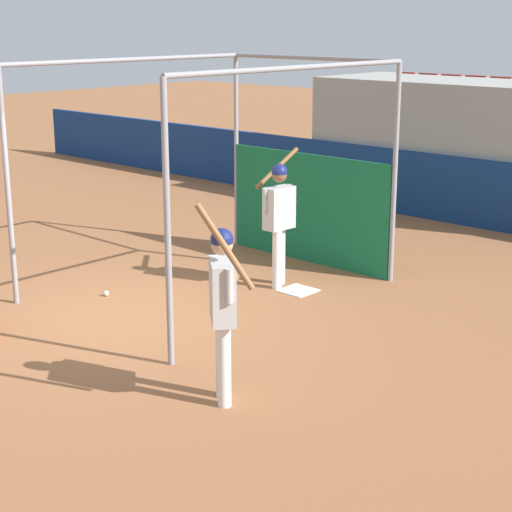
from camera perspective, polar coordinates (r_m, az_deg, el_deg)
name	(u,v)px	position (r m, az deg, el deg)	size (l,w,h in m)	color
ground_plane	(118,318)	(10.78, -9.20, -4.09)	(60.00, 60.00, 0.00)	#935B38
outfield_wall	(435,187)	(16.05, 11.86, 4.51)	(24.00, 0.12, 1.21)	navy
bleacher_section	(472,145)	(17.03, 14.20, 7.16)	(5.95, 2.40, 2.49)	#9E9E99
batting_cage	(275,178)	(12.25, 1.26, 5.20)	(3.10, 4.22, 3.07)	gray
home_plate	(298,290)	(11.68, 2.81, -2.31)	(0.44, 0.44, 0.02)	white
player_batter	(279,213)	(11.64, 1.55, 2.86)	(0.51, 0.89, 1.86)	white
player_waiting	(223,299)	(8.03, -2.23, -2.88)	(0.81, 0.64, 2.03)	white
baseball	(106,293)	(11.62, -9.95, -2.47)	(0.07, 0.07, 0.07)	white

